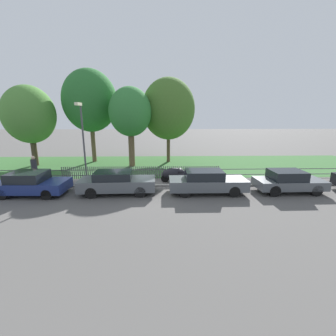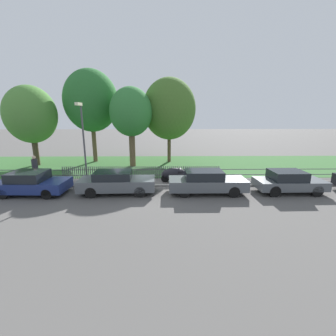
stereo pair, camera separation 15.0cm
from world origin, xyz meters
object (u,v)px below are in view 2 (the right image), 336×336
(parked_car_red_compact, at_px, (206,182))
(parked_car_white_van, at_px, (289,181))
(covered_motorcycle, at_px, (175,174))
(tree_nearest_kerb, at_px, (31,115))
(tree_far_left, at_px, (169,109))
(pedestrian_near_fence, at_px, (35,167))
(parked_car_black_saloon, at_px, (32,183))
(tree_mid_park, at_px, (131,112))
(tree_behind_motorcycle, at_px, (91,101))
(parked_car_navy_estate, at_px, (116,182))
(street_lamp, at_px, (83,134))

(parked_car_red_compact, bearing_deg, parked_car_white_van, 1.08)
(parked_car_red_compact, relative_size, covered_motorcycle, 2.54)
(tree_nearest_kerb, bearing_deg, tree_far_left, 6.55)
(parked_car_red_compact, relative_size, pedestrian_near_fence, 2.43)
(tree_nearest_kerb, bearing_deg, parked_car_white_van, -22.14)
(parked_car_black_saloon, relative_size, covered_motorcycle, 2.25)
(tree_mid_park, distance_m, pedestrian_near_fence, 8.66)
(parked_car_white_van, xyz_separation_m, tree_mid_park, (-10.35, 7.40, 4.09))
(tree_mid_park, relative_size, pedestrian_near_fence, 3.72)
(parked_car_white_van, distance_m, tree_mid_park, 13.36)
(parked_car_black_saloon, distance_m, pedestrian_near_fence, 2.72)
(parked_car_red_compact, xyz_separation_m, tree_behind_motorcycle, (-9.42, 9.56, 5.12))
(parked_car_navy_estate, xyz_separation_m, parked_car_white_van, (10.29, 0.01, -0.01))
(parked_car_white_van, height_order, street_lamp, street_lamp)
(tree_nearest_kerb, height_order, street_lamp, tree_nearest_kerb)
(parked_car_navy_estate, bearing_deg, parked_car_black_saloon, 178.63)
(tree_behind_motorcycle, bearing_deg, parked_car_red_compact, -45.42)
(tree_nearest_kerb, distance_m, tree_behind_motorcycle, 5.33)
(parked_car_navy_estate, height_order, tree_far_left, tree_far_left)
(parked_car_black_saloon, xyz_separation_m, tree_mid_park, (4.89, 7.45, 4.09))
(parked_car_navy_estate, relative_size, street_lamp, 0.84)
(parked_car_black_saloon, height_order, covered_motorcycle, parked_car_black_saloon)
(parked_car_navy_estate, bearing_deg, parked_car_white_van, -1.84)
(tree_mid_park, bearing_deg, tree_nearest_kerb, 177.09)
(parked_car_red_compact, height_order, street_lamp, street_lamp)
(parked_car_navy_estate, height_order, parked_car_white_van, parked_car_navy_estate)
(parked_car_red_compact, relative_size, tree_far_left, 0.57)
(parked_car_white_van, distance_m, tree_behind_motorcycle, 17.98)
(parked_car_black_saloon, distance_m, parked_car_red_compact, 10.29)
(tree_behind_motorcycle, bearing_deg, covered_motorcycle, -43.60)
(covered_motorcycle, distance_m, street_lamp, 6.55)
(tree_behind_motorcycle, bearing_deg, street_lamp, -77.53)
(parked_car_navy_estate, xyz_separation_m, parked_car_red_compact, (5.33, -0.07, 0.02))
(parked_car_navy_estate, xyz_separation_m, pedestrian_near_fence, (-6.07, 2.41, 0.36))
(tree_mid_park, relative_size, tree_far_left, 0.87)
(parked_car_white_van, relative_size, street_lamp, 0.75)
(parked_car_navy_estate, xyz_separation_m, tree_behind_motorcycle, (-4.09, 9.49, 5.13))
(parked_car_white_van, relative_size, tree_far_left, 0.50)
(covered_motorcycle, relative_size, pedestrian_near_fence, 0.96)
(parked_car_red_compact, height_order, parked_car_white_van, parked_car_red_compact)
(tree_mid_park, bearing_deg, tree_behind_motorcycle, 152.58)
(tree_far_left, bearing_deg, tree_nearest_kerb, -173.45)
(tree_behind_motorcycle, bearing_deg, parked_car_black_saloon, -95.17)
(parked_car_red_compact, height_order, pedestrian_near_fence, pedestrian_near_fence)
(parked_car_black_saloon, distance_m, covered_motorcycle, 8.80)
(tree_far_left, distance_m, street_lamp, 9.59)
(tree_nearest_kerb, relative_size, pedestrian_near_fence, 3.80)
(parked_car_navy_estate, relative_size, tree_behind_motorcycle, 0.51)
(parked_car_red_compact, bearing_deg, tree_mid_park, 126.07)
(tree_mid_park, bearing_deg, street_lamp, -112.30)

